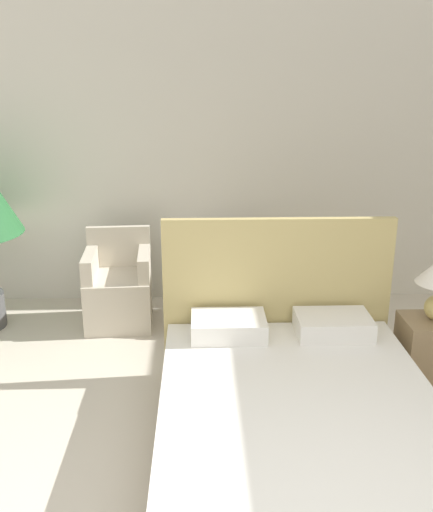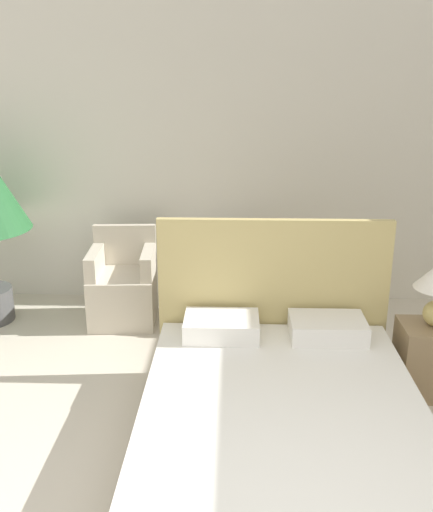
% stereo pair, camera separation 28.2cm
% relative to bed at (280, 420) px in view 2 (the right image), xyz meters
% --- Properties ---
extents(wall_back, '(10.00, 0.06, 2.90)m').
position_rel_bed_xyz_m(wall_back, '(-0.16, 2.58, 1.18)').
color(wall_back, silver).
rests_on(wall_back, ground_plane).
extents(bed, '(1.66, 2.12, 1.24)m').
position_rel_bed_xyz_m(bed, '(0.00, 0.00, 0.00)').
color(bed, '#8C7A5B').
rests_on(bed, ground_plane).
extents(armchair_near_window_left, '(0.62, 0.64, 0.85)m').
position_rel_bed_xyz_m(armchair_near_window_left, '(-1.30, 1.96, 0.03)').
color(armchair_near_window_left, beige).
rests_on(armchair_near_window_left, ground_plane).
extents(armchair_near_window_right, '(0.64, 0.66, 0.85)m').
position_rel_bed_xyz_m(armchair_near_window_right, '(-0.40, 1.96, 0.03)').
color(armchair_near_window_right, beige).
rests_on(armchair_near_window_right, ground_plane).
extents(nightstand, '(0.50, 0.37, 0.53)m').
position_rel_bed_xyz_m(nightstand, '(1.14, 0.78, -0.00)').
color(nightstand, '#937A56').
rests_on(nightstand, ground_plane).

